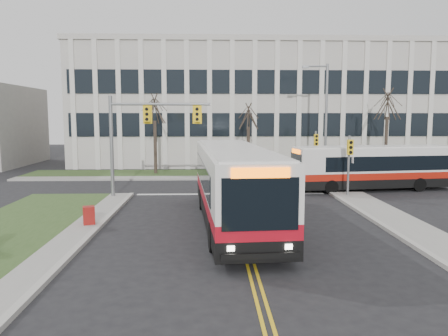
% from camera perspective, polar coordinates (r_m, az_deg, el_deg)
% --- Properties ---
extents(ground, '(120.00, 120.00, 0.00)m').
position_cam_1_polar(ground, '(20.09, 2.07, -7.54)').
color(ground, black).
rests_on(ground, ground).
extents(sidewalk_west, '(1.20, 26.00, 0.14)m').
position_cam_1_polar(sidewalk_west, '(16.23, -22.57, -11.29)').
color(sidewalk_west, '#9E9B93').
rests_on(sidewalk_west, ground).
extents(sidewalk_cross, '(44.00, 1.60, 0.14)m').
position_cam_1_polar(sidewalk_cross, '(35.54, 8.42, -1.25)').
color(sidewalk_cross, '#9E9B93').
rests_on(sidewalk_cross, ground).
extents(building_lawn, '(44.00, 5.00, 0.12)m').
position_cam_1_polar(building_lawn, '(38.28, 7.67, -0.69)').
color(building_lawn, '#334D21').
rests_on(building_lawn, ground).
extents(office_building, '(40.00, 16.00, 12.00)m').
position_cam_1_polar(office_building, '(49.85, 5.47, 7.89)').
color(office_building, beige).
rests_on(office_building, ground).
extents(mast_arm_signal, '(6.11, 0.38, 6.20)m').
position_cam_1_polar(mast_arm_signal, '(26.93, -11.04, 5.13)').
color(mast_arm_signal, slate).
rests_on(mast_arm_signal, ground).
extents(signal_pole_near, '(0.34, 0.39, 3.80)m').
position_cam_1_polar(signal_pole_near, '(27.79, 16.05, 1.41)').
color(signal_pole_near, slate).
rests_on(signal_pole_near, ground).
extents(signal_pole_far, '(0.34, 0.39, 3.80)m').
position_cam_1_polar(signal_pole_far, '(35.95, 11.88, 2.67)').
color(signal_pole_far, slate).
rests_on(signal_pole_far, ground).
extents(streetlight, '(2.15, 0.25, 9.20)m').
position_cam_1_polar(streetlight, '(36.85, 12.95, 6.93)').
color(streetlight, slate).
rests_on(streetlight, ground).
extents(directory_sign, '(1.50, 0.12, 2.00)m').
position_cam_1_polar(directory_sign, '(37.32, 4.04, 0.88)').
color(directory_sign, slate).
rests_on(directory_sign, ground).
extents(tree_left, '(1.80, 1.80, 7.70)m').
position_cam_1_polar(tree_left, '(37.72, -9.05, 7.49)').
color(tree_left, '#42352B').
rests_on(tree_left, ground).
extents(tree_mid, '(1.80, 1.80, 6.82)m').
position_cam_1_polar(tree_mid, '(37.78, 3.21, 6.60)').
color(tree_mid, '#42352B').
rests_on(tree_mid, ground).
extents(tree_right, '(1.80, 1.80, 8.25)m').
position_cam_1_polar(tree_right, '(40.47, 20.59, 7.65)').
color(tree_right, '#42352B').
rests_on(tree_right, ground).
extents(bus_main, '(3.72, 13.22, 3.48)m').
position_cam_1_polar(bus_main, '(20.12, 1.33, -2.45)').
color(bus_main, silver).
rests_on(bus_main, ground).
extents(bus_cross, '(11.16, 3.80, 2.92)m').
position_cam_1_polar(bus_cross, '(31.18, 18.94, -0.08)').
color(bus_cross, silver).
rests_on(bus_cross, ground).
extents(newspaper_box_red, '(0.62, 0.59, 0.95)m').
position_cam_1_polar(newspaper_box_red, '(20.64, -17.23, -6.10)').
color(newspaper_box_red, maroon).
rests_on(newspaper_box_red, ground).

